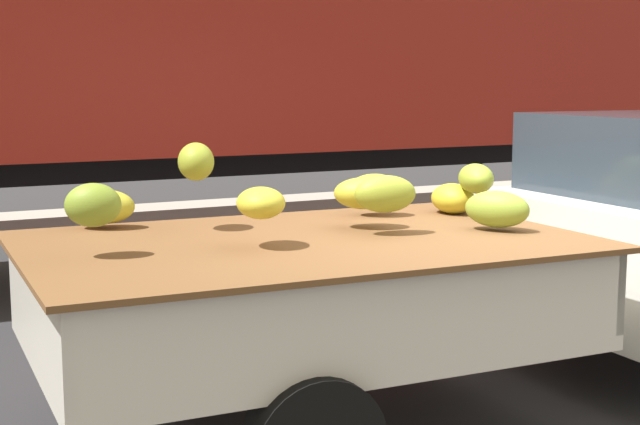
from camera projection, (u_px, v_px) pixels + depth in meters
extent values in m
plane|color=#28282B|center=(515.00, 417.00, 5.24)|extent=(220.00, 220.00, 0.00)
cube|color=gray|center=(125.00, 214.00, 12.62)|extent=(80.00, 0.80, 0.16)
cube|color=silver|center=(304.00, 331.00, 4.90)|extent=(2.88, 1.88, 0.08)
cube|color=silver|center=(248.00, 256.00, 5.64)|extent=(2.81, 0.16, 0.44)
cube|color=silver|center=(382.00, 322.00, 4.09)|extent=(2.81, 0.16, 0.44)
cube|color=silver|center=(515.00, 262.00, 5.44)|extent=(0.12, 1.77, 0.44)
cube|color=silver|center=(37.00, 311.00, 4.29)|extent=(0.12, 1.77, 0.44)
cube|color=#B21914|center=(246.00, 262.00, 5.67)|extent=(2.69, 0.12, 0.07)
cube|color=brown|center=(304.00, 241.00, 4.83)|extent=(3.00, 2.01, 0.03)
ellipsoid|color=gold|center=(453.00, 198.00, 5.74)|extent=(0.28, 0.35, 0.19)
ellipsoid|color=gold|center=(363.00, 193.00, 5.15)|extent=(0.41, 0.38, 0.18)
ellipsoid|color=olive|center=(196.00, 162.00, 5.05)|extent=(0.28, 0.31, 0.21)
ellipsoid|color=olive|center=(476.00, 178.00, 5.57)|extent=(0.32, 0.40, 0.18)
ellipsoid|color=olive|center=(93.00, 205.00, 4.28)|extent=(0.30, 0.26, 0.21)
ellipsoid|color=gold|center=(104.00, 207.00, 5.14)|extent=(0.41, 0.36, 0.19)
ellipsoid|color=#8FA02D|center=(385.00, 194.00, 4.93)|extent=(0.37, 0.26, 0.20)
ellipsoid|color=gold|center=(261.00, 203.00, 4.55)|extent=(0.33, 0.37, 0.16)
ellipsoid|color=olive|center=(497.00, 209.00, 5.07)|extent=(0.37, 0.42, 0.21)
ellipsoid|color=#9EA72D|center=(375.00, 189.00, 5.62)|extent=(0.39, 0.35, 0.19)
cylinder|color=black|center=(591.00, 295.00, 6.84)|extent=(0.65, 0.23, 0.64)
cylinder|color=black|center=(198.00, 344.00, 5.57)|extent=(0.65, 0.23, 0.64)
cube|color=maroon|center=(213.00, 12.00, 9.18)|extent=(12.01, 2.53, 2.70)
cube|color=black|center=(216.00, 160.00, 9.39)|extent=(11.04, 0.42, 0.30)
cylinder|color=#38383A|center=(474.00, 189.00, 10.95)|extent=(0.18, 0.18, 1.25)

